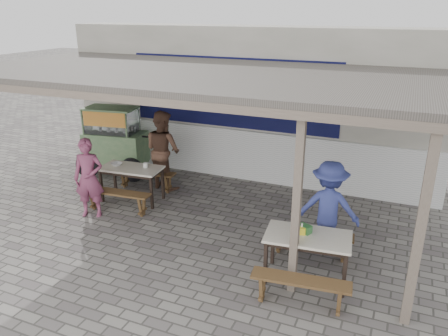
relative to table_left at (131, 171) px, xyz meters
name	(u,v)px	position (x,y,z in m)	size (l,w,h in m)	color
ground	(180,232)	(1.59, -0.86, -0.67)	(60.00, 60.00, 0.00)	slate
back_wall	(248,103)	(1.59, 2.72, 1.05)	(9.00, 1.28, 3.50)	beige
warung_roof	(199,77)	(1.61, 0.04, 2.05)	(9.00, 4.21, 2.81)	#565049
table_left	(131,171)	(0.00, 0.00, 0.00)	(1.34, 0.77, 0.75)	silver
bench_left_street	(117,197)	(0.06, -0.61, -0.33)	(1.41, 0.41, 0.45)	brown
bench_left_wall	(146,176)	(-0.06, 0.61, -0.33)	(1.41, 0.41, 0.45)	brown
table_right	(308,240)	(4.06, -1.42, 0.00)	(1.32, 0.83, 0.75)	silver
bench_right_street	(300,286)	(4.14, -2.10, -0.33)	(1.37, 0.43, 0.45)	brown
bench_right_wall	(311,238)	(3.99, -0.74, -0.33)	(1.37, 0.43, 0.45)	brown
vendor_cart	(114,139)	(-1.27, 1.17, 0.24)	(2.03, 1.04, 1.67)	#7A9765
patron_street_side	(89,178)	(-0.34, -0.92, 0.12)	(0.58, 0.38, 1.58)	#833A59
patron_wall_side	(163,150)	(0.24, 0.92, 0.23)	(0.87, 0.68, 1.79)	brown
patron_right_table	(328,208)	(4.17, -0.46, 0.13)	(1.03, 0.59, 1.60)	#384393
tissue_box	(302,230)	(3.96, -1.41, 0.14)	(0.11, 0.11, 0.11)	yellow
donation_box	(305,229)	(3.99, -1.36, 0.14)	(0.18, 0.12, 0.12)	#316F34
condiment_jar	(146,165)	(0.28, 0.12, 0.13)	(0.09, 0.09, 0.10)	white
condiment_bowl	(117,164)	(-0.35, -0.02, 0.11)	(0.22, 0.22, 0.05)	silver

